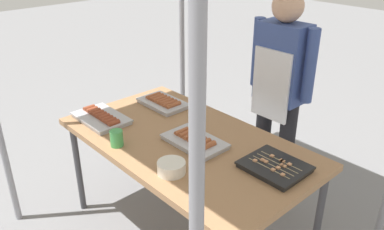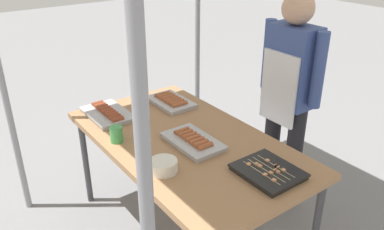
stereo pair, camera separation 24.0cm
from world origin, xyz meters
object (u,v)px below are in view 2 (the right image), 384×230
at_px(tray_meat_skewers, 268,172).
at_px(vendor_woman, 289,86).
at_px(condiment_bowl, 163,166).
at_px(stall_table, 186,146).
at_px(drink_cup_near_edge, 116,134).
at_px(tray_pork_links, 107,113).
at_px(tray_spring_rolls, 171,101).
at_px(tray_grilled_sausages, 193,141).

relative_size(tray_meat_skewers, vendor_woman, 0.21).
xyz_separation_m(condiment_bowl, vendor_woman, (-0.15, 1.14, 0.14)).
xyz_separation_m(stall_table, drink_cup_near_edge, (-0.22, -0.35, 0.10)).
bearing_deg(tray_pork_links, condiment_bowl, -3.60).
height_order(condiment_bowl, drink_cup_near_edge, drink_cup_near_edge).
height_order(tray_spring_rolls, condiment_bowl, condiment_bowl).
bearing_deg(drink_cup_near_edge, tray_meat_skewers, 31.64).
bearing_deg(condiment_bowl, drink_cup_near_edge, -172.63).
distance_m(tray_spring_rolls, drink_cup_near_edge, 0.64).
distance_m(tray_pork_links, tray_spring_rolls, 0.47).
bearing_deg(drink_cup_near_edge, stall_table, 58.23).
relative_size(stall_table, tray_meat_skewers, 4.88).
xyz_separation_m(tray_grilled_sausages, tray_meat_skewers, (0.49, 0.13, -0.00)).
distance_m(stall_table, tray_meat_skewers, 0.59).
xyz_separation_m(stall_table, tray_pork_links, (-0.58, -0.25, 0.07)).
height_order(stall_table, tray_spring_rolls, tray_spring_rolls).
height_order(tray_grilled_sausages, vendor_woman, vendor_woman).
distance_m(tray_grilled_sausages, vendor_woman, 0.86).
bearing_deg(tray_meat_skewers, tray_pork_links, -161.74).
bearing_deg(tray_pork_links, tray_spring_rolls, 79.71).
relative_size(stall_table, drink_cup_near_edge, 16.07).
bearing_deg(tray_pork_links, vendor_woman, 59.33).
height_order(tray_grilled_sausages, drink_cup_near_edge, drink_cup_near_edge).
bearing_deg(vendor_woman, tray_pork_links, 59.33).
relative_size(tray_pork_links, drink_cup_near_edge, 3.93).
height_order(tray_pork_links, tray_spring_rolls, same).
xyz_separation_m(tray_grilled_sausages, drink_cup_near_edge, (-0.30, -0.35, 0.03)).
relative_size(condiment_bowl, drink_cup_near_edge, 1.53).
bearing_deg(condiment_bowl, tray_pork_links, 176.40).
bearing_deg(tray_spring_rolls, drink_cup_near_edge, -64.23).
distance_m(drink_cup_near_edge, vendor_woman, 1.23).
height_order(tray_meat_skewers, vendor_woman, vendor_woman).
bearing_deg(tray_grilled_sausages, tray_spring_rolls, 159.20).
xyz_separation_m(tray_meat_skewers, drink_cup_near_edge, (-0.79, -0.49, 0.03)).
relative_size(tray_grilled_sausages, tray_pork_links, 0.98).
relative_size(stall_table, vendor_woman, 1.02).
xyz_separation_m(tray_spring_rolls, condiment_bowl, (0.71, -0.51, 0.01)).
bearing_deg(stall_table, vendor_woman, 85.56).
xyz_separation_m(tray_pork_links, drink_cup_near_edge, (0.36, -0.11, 0.03)).
distance_m(tray_grilled_sausages, tray_spring_rolls, 0.61).
bearing_deg(stall_table, tray_pork_links, -156.87).
distance_m(tray_spring_rolls, condiment_bowl, 0.88).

